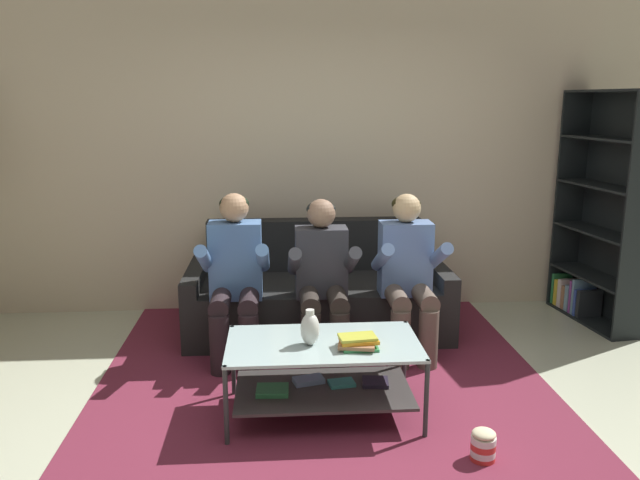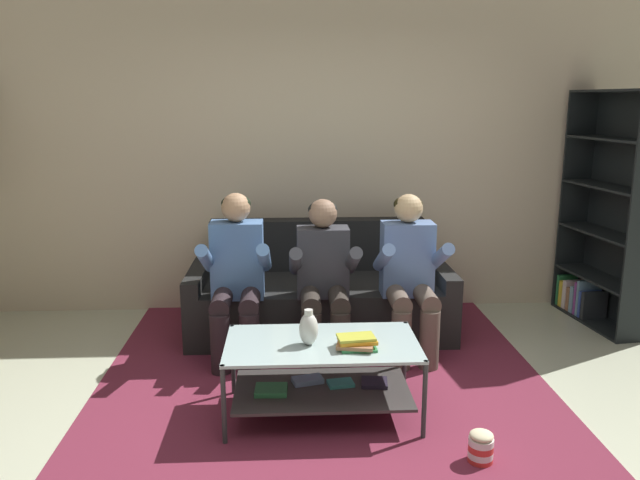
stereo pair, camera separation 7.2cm
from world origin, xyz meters
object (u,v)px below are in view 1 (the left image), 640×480
person_seated_middle (322,273)px  bookshelf (602,226)px  couch (317,296)px  person_seated_right (408,270)px  vase (310,328)px  popcorn_tub (483,445)px  book_stack (358,342)px  coffee_table (322,367)px  person_seated_left (235,272)px

person_seated_middle → bookshelf: bearing=14.9°
couch → person_seated_right: (0.63, -0.55, 0.37)m
vase → popcorn_tub: (0.88, -0.52, -0.48)m
vase → book_stack: vase is taller
book_stack → popcorn_tub: size_ratio=1.33×
coffee_table → book_stack: book_stack is taller
couch → person_seated_right: person_seated_right is taller
person_seated_middle → book_stack: (0.13, -1.00, -0.13)m
bookshelf → popcorn_tub: 2.78m
bookshelf → person_seated_right: bearing=-160.3°
couch → popcorn_tub: size_ratio=11.47×
popcorn_tub → person_seated_right: bearing=94.5°
couch → popcorn_tub: 2.14m
person_seated_middle → person_seated_right: person_seated_right is taller
coffee_table → couch: bearing=87.4°
couch → person_seated_middle: person_seated_middle is taller
person_seated_left → vase: size_ratio=5.66×
coffee_table → bookshelf: 2.97m
couch → person_seated_middle: (0.00, -0.55, 0.35)m
coffee_table → book_stack: (0.20, -0.11, 0.20)m
coffee_table → person_seated_middle: bearing=85.8°
person_seated_left → coffee_table: person_seated_left is taller
coffee_table → bookshelf: bearing=31.8°
person_seated_right → vase: (-0.77, -0.93, -0.08)m
coffee_table → vase: bearing=-154.2°
person_seated_left → person_seated_right: size_ratio=1.01×
person_seated_middle → popcorn_tub: person_seated_middle is taller
couch → popcorn_tub: bearing=-69.7°
couch → person_seated_left: person_seated_left is taller
person_seated_middle → coffee_table: person_seated_middle is taller
couch → book_stack: couch is taller
person_seated_middle → person_seated_left: bearing=179.6°
person_seated_left → bookshelf: (3.05, 0.64, 0.16)m
book_stack → person_seated_middle: bearing=97.5°
person_seated_left → coffee_table: (0.56, -0.90, -0.35)m
person_seated_left → bookshelf: 3.12m
person_seated_middle → person_seated_right: size_ratio=0.97×
vase → popcorn_tub: bearing=-30.3°
couch → person_seated_right: bearing=-41.1°
person_seated_left → popcorn_tub: size_ratio=6.66×
couch → bookshelf: 2.48m
couch → person_seated_left: bearing=-139.0°
couch → vase: (-0.14, -1.48, 0.29)m
bookshelf → coffee_table: bearing=-148.2°
person_seated_middle → popcorn_tub: bearing=-62.9°
person_seated_middle → person_seated_right: (0.63, 0.00, 0.01)m
person_seated_left → person_seated_right: person_seated_left is taller
person_seated_left → book_stack: person_seated_left is taller
coffee_table → person_seated_left: bearing=122.0°
bookshelf → popcorn_tub: bookshelf is taller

